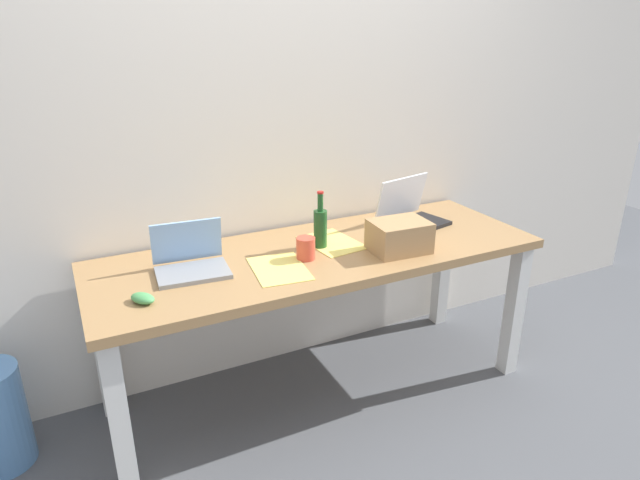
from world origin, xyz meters
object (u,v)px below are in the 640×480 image
Objects in this scene: desk at (320,270)px; computer_mouse at (143,298)px; coffee_mug at (306,248)px; laptop_right at (410,214)px; beer_bottle at (320,227)px; laptop_left at (191,262)px; cardboard_box at (399,236)px.

computer_mouse reaches higher than desk.
coffee_mug is at bearing -25.88° from computer_mouse.
beer_bottle reaches higher than laptop_right.
laptop_left is at bearing 176.15° from desk.
laptop_right is 3.76× the size of coffee_mug.
computer_mouse is at bearing -168.99° from laptop_right.
laptop_left is 0.84× the size of laptop_right.
cardboard_box is (1.09, -0.00, 0.05)m from computer_mouse.
laptop_right is at bearing -22.97° from computer_mouse.
cardboard_box is 2.58× the size of coffee_mug.
desk is at bearing -23.06° from computer_mouse.
beer_bottle is 2.57× the size of computer_mouse.
laptop_left reaches higher than desk.
cardboard_box is (0.87, -0.19, 0.03)m from laptop_left.
desk is 0.58m from laptop_left.
beer_bottle is 0.15m from coffee_mug.
computer_mouse is at bearing -166.75° from beer_bottle.
laptop_left reaches higher than coffee_mug.
beer_bottle reaches higher than coffee_mug.
coffee_mug is at bearing -165.96° from laptop_right.
laptop_left is 0.47m from coffee_mug.
beer_bottle reaches higher than desk.
desk is at bearing -3.85° from laptop_left.
laptop_right is 0.54m from beer_bottle.
laptop_left is at bearing 6.42° from computer_mouse.
computer_mouse is 1.05× the size of coffee_mug.
laptop_right reaches higher than computer_mouse.
cardboard_box reaches higher than desk.
beer_bottle is 0.83m from computer_mouse.
cardboard_box is at bearing -34.17° from computer_mouse.
beer_bottle is (0.02, 0.04, 0.19)m from desk.
cardboard_box is 0.41m from coffee_mug.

